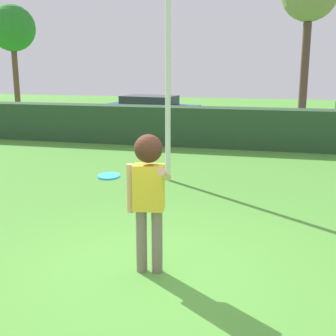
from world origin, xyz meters
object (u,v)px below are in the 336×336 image
Objects in this scene: lamppost at (168,49)px; parked_car_blue at (150,109)px; birch_tree at (12,29)px; person at (149,186)px; frisbee at (109,176)px.

lamppost reaches higher than parked_car_blue.
lamppost is 18.98m from birch_tree.
birch_tree is at bearing 125.90° from person.
lamppost is (-0.89, 4.60, 1.77)m from person.
frisbee is at bearing -82.88° from lamppost.
lamppost is at bearing 100.91° from person.
birch_tree reaches higher than lamppost.
birch_tree reaches higher than frisbee.
lamppost is at bearing -71.40° from parked_car_blue.
frisbee is 0.05× the size of lamppost.
person is at bearing 74.27° from frisbee.
lamppost reaches higher than frisbee.
lamppost reaches higher than person.
parked_car_blue is at bearing 104.51° from frisbee.
person is 0.30× the size of birch_tree.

